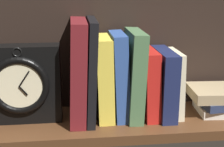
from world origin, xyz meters
TOP-DOWN VIEW (x-y plane):
  - ground_plane at (0.00, 0.00)cm, footprint 82.89×22.12cm
  - back_panel at (0.00, 10.46)cm, footprint 82.89×1.20cm
  - book_maroon_dawkins at (-12.45, 1.37)cm, footprint 4.88×16.98cm
  - book_black_skeptic at (-9.17, 1.37)cm, footprint 3.17×16.84cm
  - book_yellow_seinlanguage at (-5.84, 1.37)cm, footprint 4.52×12.83cm
  - book_blue_modern at (-1.81, 1.37)cm, footprint 4.36×12.51cm
  - book_green_romantic at (2.05, 1.37)cm, footprint 4.52×15.13cm
  - book_red_requiem at (6.00, 1.37)cm, footprint 4.20×13.85cm
  - book_navy_bierce at (10.14, 1.37)cm, footprint 4.15×15.96cm
  - book_cream_twain at (13.33, 1.37)cm, footprint 2.22×12.05cm
  - framed_clock at (-26.81, 0.99)cm, footprint 19.79×7.14cm
  - book_stack_side at (26.81, 0.89)cm, footprint 18.13×13.59cm

SIDE VIEW (x-z plane):
  - ground_plane at x=0.00cm, z-range -2.50..0.00cm
  - book_stack_side at x=26.81cm, z-range 0.29..7.23cm
  - book_cream_twain at x=13.33cm, z-range -0.02..17.38cm
  - book_navy_bierce at x=10.14cm, z-range -0.01..17.61cm
  - book_red_requiem at x=6.00cm, z-range -0.05..17.98cm
  - framed_clock at x=-26.81cm, z-range 0.04..19.93cm
  - book_yellow_seinlanguage at x=-5.84cm, z-range -0.05..21.54cm
  - book_blue_modern at x=-1.81cm, z-range -0.06..22.40cm
  - book_green_romantic at x=2.05cm, z-range -0.06..22.89cm
  - book_maroon_dawkins at x=-12.45cm, z-range -0.06..25.82cm
  - book_black_skeptic at x=-9.17cm, z-range -0.03..26.00cm
  - back_panel at x=0.00cm, z-range 0.00..32.37cm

